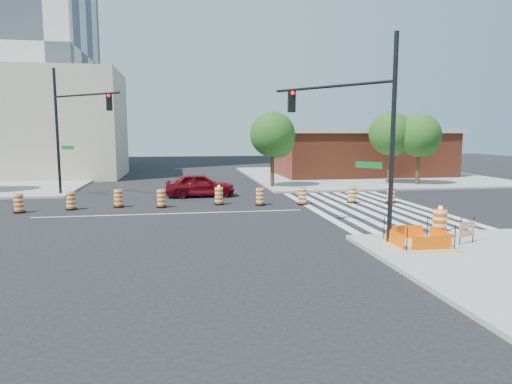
{
  "coord_description": "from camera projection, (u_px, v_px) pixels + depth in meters",
  "views": [
    {
      "loc": [
        0.45,
        -24.12,
        4.25
      ],
      "look_at": [
        4.07,
        -2.59,
        1.4
      ],
      "focal_mm": 32.0,
      "sensor_mm": 36.0,
      "label": 1
    }
  ],
  "objects": [
    {
      "name": "median_drum_1",
      "position": [
        19.0,
        204.0,
        24.23
      ],
      "size": [
        0.6,
        0.6,
        1.02
      ],
      "color": "black",
      "rests_on": "ground"
    },
    {
      "name": "red_coupe",
      "position": [
        200.0,
        185.0,
        30.35
      ],
      "size": [
        4.67,
        1.99,
        1.57
      ],
      "primitive_type": "imported",
      "rotation": [
        0.0,
        0.0,
        1.6
      ],
      "color": "#5D0810",
      "rests_on": "ground"
    },
    {
      "name": "ground",
      "position": [
        172.0,
        214.0,
        24.06
      ],
      "size": [
        120.0,
        120.0,
        0.0
      ],
      "primitive_type": "plane",
      "color": "black",
      "rests_on": "ground"
    },
    {
      "name": "barricade",
      "position": [
        467.0,
        229.0,
        16.92
      ],
      "size": [
        0.8,
        0.33,
        0.99
      ],
      "rotation": [
        0.0,
        0.0,
        0.36
      ],
      "color": "#DA5304",
      "rests_on": "ground"
    },
    {
      "name": "signal_pole_se",
      "position": [
        356.0,
        121.0,
        17.61
      ],
      "size": [
        3.43,
        4.83,
        7.66
      ],
      "rotation": [
        0.0,
        0.0,
        2.18
      ],
      "color": "black",
      "rests_on": "ground"
    },
    {
      "name": "sidewalk_ne",
      "position": [
        361.0,
        176.0,
        44.61
      ],
      "size": [
        22.0,
        22.0,
        0.15
      ],
      "primitive_type": "cube",
      "color": "gray",
      "rests_on": "ground"
    },
    {
      "name": "tree_north_c",
      "position": [
        273.0,
        137.0,
        34.5
      ],
      "size": [
        3.44,
        3.43,
        5.82
      ],
      "color": "#382314",
      "rests_on": "ground"
    },
    {
      "name": "tree_north_e",
      "position": [
        419.0,
        138.0,
        35.96
      ],
      "size": [
        3.39,
        3.36,
        5.71
      ],
      "color": "#382314",
      "rests_on": "ground"
    },
    {
      "name": "brick_storefront",
      "position": [
        362.0,
        153.0,
        44.32
      ],
      "size": [
        16.5,
        8.5,
        4.6
      ],
      "color": "brown",
      "rests_on": "ground"
    },
    {
      "name": "median_drum_2",
      "position": [
        71.0,
        201.0,
        25.18
      ],
      "size": [
        0.6,
        0.6,
        1.02
      ],
      "color": "black",
      "rests_on": "ground"
    },
    {
      "name": "pit_drum",
      "position": [
        440.0,
        225.0,
        17.77
      ],
      "size": [
        0.66,
        0.66,
        1.29
      ],
      "color": "black",
      "rests_on": "ground"
    },
    {
      "name": "beige_midrise",
      "position": [
        45.0,
        125.0,
        42.95
      ],
      "size": [
        14.0,
        10.0,
        10.0
      ],
      "primitive_type": "cube",
      "color": "#BBAF8F",
      "rests_on": "ground"
    },
    {
      "name": "lane_centerline",
      "position": [
        172.0,
        214.0,
        24.06
      ],
      "size": [
        14.0,
        0.12,
        0.01
      ],
      "primitive_type": "cube",
      "color": "silver",
      "rests_on": "ground"
    },
    {
      "name": "crosswalk_east",
      "position": [
        368.0,
        208.0,
        25.86
      ],
      "size": [
        6.75,
        13.5,
        0.01
      ],
      "color": "silver",
      "rests_on": "ground"
    },
    {
      "name": "excavation_pit",
      "position": [
        417.0,
        243.0,
        16.71
      ],
      "size": [
        2.2,
        2.2,
        0.9
      ],
      "color": "tan",
      "rests_on": "ground"
    },
    {
      "name": "median_drum_5",
      "position": [
        219.0,
        197.0,
        26.97
      ],
      "size": [
        0.6,
        0.6,
        1.18
      ],
      "color": "black",
      "rests_on": "ground"
    },
    {
      "name": "median_drum_9",
      "position": [
        391.0,
        195.0,
        27.54
      ],
      "size": [
        0.6,
        0.6,
        1.02
      ],
      "color": "black",
      "rests_on": "ground"
    },
    {
      "name": "median_drum_6",
      "position": [
        260.0,
        197.0,
        26.75
      ],
      "size": [
        0.6,
        0.6,
        1.02
      ],
      "color": "black",
      "rests_on": "ground"
    },
    {
      "name": "median_drum_7",
      "position": [
        302.0,
        197.0,
        26.95
      ],
      "size": [
        0.6,
        0.6,
        1.02
      ],
      "color": "black",
      "rests_on": "ground"
    },
    {
      "name": "tree_north_d",
      "position": [
        391.0,
        136.0,
        36.67
      ],
      "size": [
        3.47,
        3.47,
        5.9
      ],
      "color": "#382314",
      "rests_on": "ground"
    },
    {
      "name": "median_drum_3",
      "position": [
        118.0,
        199.0,
        26.02
      ],
      "size": [
        0.6,
        0.6,
        1.02
      ],
      "color": "black",
      "rests_on": "ground"
    },
    {
      "name": "median_drum_8",
      "position": [
        352.0,
        195.0,
        27.64
      ],
      "size": [
        0.6,
        0.6,
        1.02
      ],
      "color": "black",
      "rests_on": "ground"
    },
    {
      "name": "median_drum_4",
      "position": [
        161.0,
        199.0,
        25.97
      ],
      "size": [
        0.6,
        0.6,
        1.02
      ],
      "color": "black",
      "rests_on": "ground"
    },
    {
      "name": "signal_pole_nw",
      "position": [
        73.0,
        119.0,
        29.48
      ],
      "size": [
        4.77,
        4.32,
        8.32
      ],
      "rotation": [
        0.0,
        0.0,
        -0.73
      ],
      "color": "black",
      "rests_on": "ground"
    }
  ]
}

